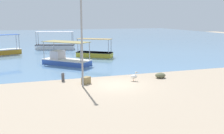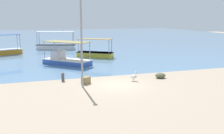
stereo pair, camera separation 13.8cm
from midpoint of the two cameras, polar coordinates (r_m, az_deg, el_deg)
The scene contains 11 objects.
ground at distance 19.55m, azimuth 0.93°, elevation -4.11°, with size 120.00×120.00×0.00m, color tan.
harbor_water at distance 66.35m, azimuth -12.37°, elevation 6.53°, with size 110.00×90.00×0.00m, color #5A81A5.
fishing_boat_far_left at distance 42.67m, azimuth -12.60°, elevation 4.78°, with size 6.54×3.36×2.89m.
fishing_boat_near_left at distance 28.39m, azimuth -10.41°, elevation 1.75°, with size 5.32×5.27×2.57m.
fishing_boat_center at distance 33.36m, azimuth -3.77°, elevation 3.19°, with size 4.84×3.93×2.42m.
fishing_boat_near_right at distance 38.58m, azimuth -23.77°, elevation 3.42°, with size 5.54×3.25×2.80m.
pelican at distance 20.73m, azimuth 5.19°, elevation -2.18°, with size 0.79×0.43×0.80m.
lamp_post at distance 18.49m, azimuth -6.78°, elevation 6.68°, with size 0.28×0.28×6.72m.
mooring_bollard at distance 20.95m, azimuth -10.98°, elevation -2.16°, with size 0.26×0.26×0.73m.
net_pile at distance 22.12m, azimuth 11.18°, elevation -1.90°, with size 0.92×0.78×0.45m, color #5F6042.
cargo_crate at distance 19.90m, azimuth -5.79°, elevation -3.05°, with size 0.67×0.45×0.56m, color olive.
Camera 2 is at (-5.91, -17.90, 5.18)m, focal length 40.00 mm.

